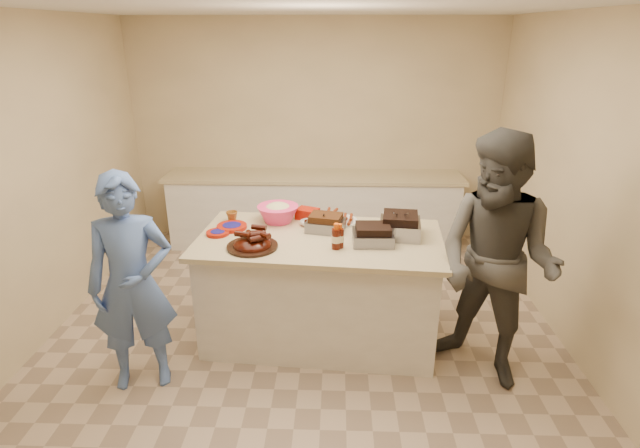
{
  "coord_description": "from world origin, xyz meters",
  "views": [
    {
      "loc": [
        0.27,
        -3.65,
        2.54
      ],
      "look_at": [
        0.14,
        0.17,
        1.05
      ],
      "focal_mm": 28.0,
      "sensor_mm": 36.0,
      "label": 1
    }
  ],
  "objects_px": {
    "mustard_bottle": "(314,228)",
    "roasting_pan": "(399,236)",
    "rib_platter": "(252,248)",
    "plastic_cup": "(232,222)",
    "bbq_bottle_b": "(336,249)",
    "bbq_bottle_a": "(339,247)",
    "coleslaw_bowl": "(278,222)",
    "guest_gray": "(481,372)",
    "island": "(320,336)",
    "guest_blue": "(147,379)"
  },
  "relations": [
    {
      "from": "island",
      "to": "bbq_bottle_a",
      "type": "bearing_deg",
      "value": -45.71
    },
    {
      "from": "coleslaw_bowl",
      "to": "bbq_bottle_a",
      "type": "relative_size",
      "value": 1.85
    },
    {
      "from": "bbq_bottle_a",
      "to": "bbq_bottle_b",
      "type": "distance_m",
      "value": 0.03
    },
    {
      "from": "island",
      "to": "guest_gray",
      "type": "xyz_separation_m",
      "value": [
        1.3,
        -0.47,
        0.0
      ]
    },
    {
      "from": "mustard_bottle",
      "to": "plastic_cup",
      "type": "distance_m",
      "value": 0.75
    },
    {
      "from": "plastic_cup",
      "to": "guest_gray",
      "type": "distance_m",
      "value": 2.43
    },
    {
      "from": "coleslaw_bowl",
      "to": "guest_blue",
      "type": "height_order",
      "value": "coleslaw_bowl"
    },
    {
      "from": "rib_platter",
      "to": "bbq_bottle_b",
      "type": "relative_size",
      "value": 1.92
    },
    {
      "from": "island",
      "to": "roasting_pan",
      "type": "bearing_deg",
      "value": 9.83
    },
    {
      "from": "coleslaw_bowl",
      "to": "bbq_bottle_b",
      "type": "relative_size",
      "value": 1.75
    },
    {
      "from": "roasting_pan",
      "to": "guest_gray",
      "type": "relative_size",
      "value": 0.17
    },
    {
      "from": "bbq_bottle_b",
      "to": "mustard_bottle",
      "type": "xyz_separation_m",
      "value": [
        -0.19,
        0.42,
        0.0
      ]
    },
    {
      "from": "guest_blue",
      "to": "guest_gray",
      "type": "bearing_deg",
      "value": -10.59
    },
    {
      "from": "rib_platter",
      "to": "coleslaw_bowl",
      "type": "bearing_deg",
      "value": 76.37
    },
    {
      "from": "coleslaw_bowl",
      "to": "plastic_cup",
      "type": "height_order",
      "value": "coleslaw_bowl"
    },
    {
      "from": "plastic_cup",
      "to": "guest_blue",
      "type": "relative_size",
      "value": 0.06
    },
    {
      "from": "bbq_bottle_a",
      "to": "guest_gray",
      "type": "distance_m",
      "value": 1.51
    },
    {
      "from": "plastic_cup",
      "to": "coleslaw_bowl",
      "type": "bearing_deg",
      "value": 1.92
    },
    {
      "from": "plastic_cup",
      "to": "guest_gray",
      "type": "bearing_deg",
      "value": -21.14
    },
    {
      "from": "island",
      "to": "guest_blue",
      "type": "xyz_separation_m",
      "value": [
        -1.33,
        -0.64,
        0.0
      ]
    },
    {
      "from": "island",
      "to": "coleslaw_bowl",
      "type": "distance_m",
      "value": 1.08
    },
    {
      "from": "bbq_bottle_a",
      "to": "mustard_bottle",
      "type": "xyz_separation_m",
      "value": [
        -0.22,
        0.4,
        0.0
      ]
    },
    {
      "from": "rib_platter",
      "to": "roasting_pan",
      "type": "bearing_deg",
      "value": 13.24
    },
    {
      "from": "island",
      "to": "bbq_bottle_b",
      "type": "bearing_deg",
      "value": -53.56
    },
    {
      "from": "mustard_bottle",
      "to": "plastic_cup",
      "type": "relative_size",
      "value": 1.22
    },
    {
      "from": "bbq_bottle_a",
      "to": "plastic_cup",
      "type": "xyz_separation_m",
      "value": [
        -0.95,
        0.53,
        0.0
      ]
    },
    {
      "from": "coleslaw_bowl",
      "to": "roasting_pan",
      "type": "bearing_deg",
      "value": -15.9
    },
    {
      "from": "roasting_pan",
      "to": "bbq_bottle_a",
      "type": "height_order",
      "value": "bbq_bottle_a"
    },
    {
      "from": "mustard_bottle",
      "to": "roasting_pan",
      "type": "bearing_deg",
      "value": -11.74
    },
    {
      "from": "bbq_bottle_a",
      "to": "guest_blue",
      "type": "distance_m",
      "value": 1.82
    },
    {
      "from": "rib_platter",
      "to": "plastic_cup",
      "type": "xyz_separation_m",
      "value": [
        -0.27,
        0.56,
        0.0
      ]
    },
    {
      "from": "rib_platter",
      "to": "plastic_cup",
      "type": "distance_m",
      "value": 0.62
    },
    {
      "from": "rib_platter",
      "to": "bbq_bottle_a",
      "type": "height_order",
      "value": "bbq_bottle_a"
    },
    {
      "from": "rib_platter",
      "to": "mustard_bottle",
      "type": "bearing_deg",
      "value": 42.55
    },
    {
      "from": "coleslaw_bowl",
      "to": "plastic_cup",
      "type": "relative_size",
      "value": 3.59
    },
    {
      "from": "plastic_cup",
      "to": "guest_blue",
      "type": "distance_m",
      "value": 1.47
    },
    {
      "from": "rib_platter",
      "to": "plastic_cup",
      "type": "bearing_deg",
      "value": 115.75
    },
    {
      "from": "island",
      "to": "guest_gray",
      "type": "distance_m",
      "value": 1.38
    },
    {
      "from": "guest_blue",
      "to": "island",
      "type": "bearing_deg",
      "value": 11.3
    },
    {
      "from": "roasting_pan",
      "to": "plastic_cup",
      "type": "bearing_deg",
      "value": 175.77
    },
    {
      "from": "plastic_cup",
      "to": "guest_blue",
      "type": "bearing_deg",
      "value": -118.88
    },
    {
      "from": "rib_platter",
      "to": "bbq_bottle_a",
      "type": "xyz_separation_m",
      "value": [
        0.68,
        0.03,
        0.0
      ]
    },
    {
      "from": "bbq_bottle_a",
      "to": "mustard_bottle",
      "type": "distance_m",
      "value": 0.46
    },
    {
      "from": "mustard_bottle",
      "to": "guest_blue",
      "type": "distance_m",
      "value": 1.8
    },
    {
      "from": "coleslaw_bowl",
      "to": "guest_gray",
      "type": "xyz_separation_m",
      "value": [
        1.68,
        -0.82,
        -0.95
      ]
    },
    {
      "from": "plastic_cup",
      "to": "island",
      "type": "bearing_deg",
      "value": -23.28
    },
    {
      "from": "roasting_pan",
      "to": "coleslaw_bowl",
      "type": "xyz_separation_m",
      "value": [
        -1.04,
        0.3,
        0.0
      ]
    },
    {
      "from": "roasting_pan",
      "to": "bbq_bottle_b",
      "type": "xyz_separation_m",
      "value": [
        -0.52,
        -0.28,
        0.0
      ]
    },
    {
      "from": "plastic_cup",
      "to": "guest_gray",
      "type": "height_order",
      "value": "plastic_cup"
    },
    {
      "from": "guest_blue",
      "to": "mustard_bottle",
      "type": "bearing_deg",
      "value": 19.24
    }
  ]
}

